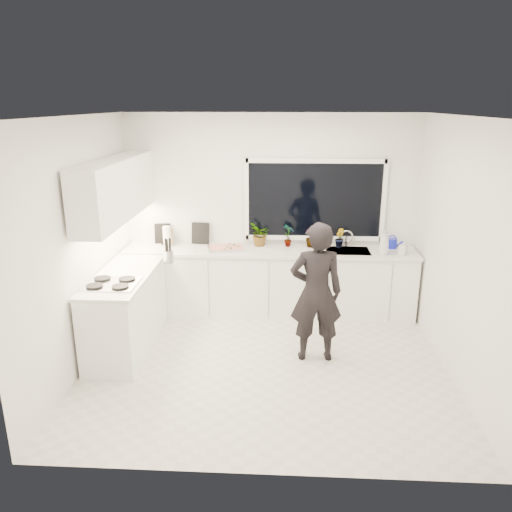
{
  "coord_description": "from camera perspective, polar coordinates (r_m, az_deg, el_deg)",
  "views": [
    {
      "loc": [
        0.17,
        -5.02,
        2.84
      ],
      "look_at": [
        -0.13,
        0.4,
        1.15
      ],
      "focal_mm": 35.0,
      "sensor_mm": 36.0,
      "label": 1
    }
  ],
  "objects": [
    {
      "name": "utensil_crock",
      "position": [
        6.26,
        -9.96,
        -0.06
      ],
      "size": [
        0.15,
        0.15,
        0.16
      ],
      "primitive_type": "cylinder",
      "rotation": [
        0.0,
        0.0,
        -0.19
      ],
      "color": "#B1B1B6",
      "rests_on": "countertop_left"
    },
    {
      "name": "knife_block",
      "position": [
        7.03,
        -10.04,
        2.11
      ],
      "size": [
        0.15,
        0.12,
        0.22
      ],
      "primitive_type": "cube",
      "rotation": [
        0.0,
        0.0,
        0.17
      ],
      "color": "olive",
      "rests_on": "countertop_back"
    },
    {
      "name": "floor",
      "position": [
        5.77,
        1.05,
        -12.29
      ],
      "size": [
        4.0,
        3.5,
        0.02
      ],
      "primitive_type": "cube",
      "color": "beige",
      "rests_on": "ground"
    },
    {
      "name": "picture_frame_small",
      "position": [
        7.03,
        -6.36,
        2.61
      ],
      "size": [
        0.25,
        0.05,
        0.3
      ],
      "primitive_type": "cube",
      "rotation": [
        0.0,
        0.0,
        -0.1
      ],
      "color": "black",
      "rests_on": "countertop_back"
    },
    {
      "name": "ceiling",
      "position": [
        5.02,
        1.23,
        15.82
      ],
      "size": [
        4.0,
        3.5,
        0.02
      ],
      "primitive_type": "cube",
      "color": "white",
      "rests_on": "wall_back"
    },
    {
      "name": "upper_cabinets",
      "position": [
        6.12,
        -15.72,
        7.36
      ],
      "size": [
        0.34,
        2.1,
        0.7
      ],
      "primitive_type": "cube",
      "color": "white",
      "rests_on": "wall_left"
    },
    {
      "name": "pizza",
      "position": [
        6.75,
        -3.45,
        1.03
      ],
      "size": [
        0.5,
        0.4,
        0.01
      ],
      "primitive_type": "cube",
      "rotation": [
        0.0,
        0.0,
        0.23
      ],
      "color": "#D2431C",
      "rests_on": "pizza_tray"
    },
    {
      "name": "window",
      "position": [
        6.88,
        6.7,
        6.37
      ],
      "size": [
        1.8,
        0.02,
        1.0
      ],
      "primitive_type": "cube",
      "color": "black",
      "rests_on": "wall_back"
    },
    {
      "name": "herb_plants",
      "position": [
        6.86,
        2.93,
        2.36
      ],
      "size": [
        1.28,
        0.31,
        0.32
      ],
      "color": "#26662D",
      "rests_on": "countertop_back"
    },
    {
      "name": "person",
      "position": [
        5.59,
        6.88,
        -4.17
      ],
      "size": [
        0.61,
        0.42,
        1.61
      ],
      "primitive_type": "imported",
      "rotation": [
        0.0,
        0.0,
        3.21
      ],
      "color": "black",
      "rests_on": "floor"
    },
    {
      "name": "sink",
      "position": [
        6.81,
        10.41,
        0.21
      ],
      "size": [
        0.58,
        0.42,
        0.14
      ],
      "primitive_type": "cube",
      "color": "silver",
      "rests_on": "countertop_back"
    },
    {
      "name": "pizza_tray",
      "position": [
        6.75,
        -3.45,
        0.89
      ],
      "size": [
        0.55,
        0.45,
        0.03
      ],
      "primitive_type": "cube",
      "rotation": [
        0.0,
        0.0,
        0.23
      ],
      "color": "silver",
      "rests_on": "countertop_back"
    },
    {
      "name": "countertop_back",
      "position": [
        6.74,
        1.56,
        0.57
      ],
      "size": [
        3.94,
        0.62,
        0.04
      ],
      "primitive_type": "cube",
      "color": "silver",
      "rests_on": "base_cabinets_back"
    },
    {
      "name": "picture_frame_large",
      "position": [
        7.14,
        -10.64,
        2.56
      ],
      "size": [
        0.22,
        0.05,
        0.28
      ],
      "primitive_type": "cube",
      "rotation": [
        0.0,
        0.0,
        0.14
      ],
      "color": "black",
      "rests_on": "countertop_back"
    },
    {
      "name": "wall_right",
      "position": [
        5.54,
        22.37,
        0.39
      ],
      "size": [
        0.02,
        3.5,
        2.7
      ],
      "primitive_type": "cube",
      "color": "white",
      "rests_on": "ground"
    },
    {
      "name": "countertop_left",
      "position": [
        6.0,
        -14.94,
        -2.18
      ],
      "size": [
        0.62,
        1.6,
        0.04
      ],
      "primitive_type": "cube",
      "color": "silver",
      "rests_on": "base_cabinets_left"
    },
    {
      "name": "faucet",
      "position": [
        6.96,
        10.29,
        1.95
      ],
      "size": [
        0.03,
        0.03,
        0.22
      ],
      "primitive_type": "cylinder",
      "color": "silver",
      "rests_on": "countertop_back"
    },
    {
      "name": "wall_back",
      "position": [
        6.94,
        1.66,
        4.89
      ],
      "size": [
        4.0,
        0.02,
        2.7
      ],
      "primitive_type": "cube",
      "color": "white",
      "rests_on": "ground"
    },
    {
      "name": "wall_left",
      "position": [
        5.67,
        -19.62,
        1.04
      ],
      "size": [
        0.02,
        3.5,
        2.7
      ],
      "primitive_type": "cube",
      "color": "white",
      "rests_on": "ground"
    },
    {
      "name": "base_cabinets_back",
      "position": [
        6.9,
        1.53,
        -3.06
      ],
      "size": [
        3.92,
        0.58,
        0.88
      ],
      "primitive_type": "cube",
      "color": "white",
      "rests_on": "floor"
    },
    {
      "name": "watering_can",
      "position": [
        7.04,
        15.24,
        1.4
      ],
      "size": [
        0.17,
        0.17,
        0.13
      ],
      "primitive_type": "cylinder",
      "rotation": [
        0.0,
        0.0,
        0.22
      ],
      "color": "#141EBF",
      "rests_on": "countertop_back"
    },
    {
      "name": "base_cabinets_left",
      "position": [
        6.16,
        -14.61,
        -6.22
      ],
      "size": [
        0.58,
        1.6,
        0.88
      ],
      "primitive_type": "cube",
      "color": "white",
      "rests_on": "floor"
    },
    {
      "name": "soap_bottles",
      "position": [
        6.7,
        14.95,
        1.38
      ],
      "size": [
        0.4,
        0.18,
        0.33
      ],
      "color": "#D8BF66",
      "rests_on": "countertop_back"
    },
    {
      "name": "paper_towel_roll",
      "position": [
        6.99,
        -10.13,
        2.19
      ],
      "size": [
        0.13,
        0.13,
        0.26
      ],
      "primitive_type": "cylinder",
      "rotation": [
        0.0,
        0.0,
        0.15
      ],
      "color": "white",
      "rests_on": "countertop_back"
    },
    {
      "name": "stovetop",
      "position": [
        5.68,
        -16.22,
        -3.01
      ],
      "size": [
        0.56,
        0.48,
        0.03
      ],
      "primitive_type": "cube",
      "color": "black",
      "rests_on": "countertop_left"
    }
  ]
}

